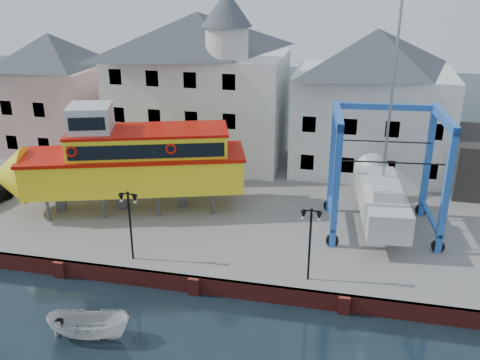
# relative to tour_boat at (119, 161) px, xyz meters

# --- Properties ---
(ground) EXTENTS (140.00, 140.00, 0.00)m
(ground) POSITION_rel_tour_boat_xyz_m (7.36, -7.44, -4.45)
(ground) COLOR black
(ground) RESTS_ON ground
(hardstanding) EXTENTS (44.00, 22.00, 1.00)m
(hardstanding) POSITION_rel_tour_boat_xyz_m (7.36, 3.56, -3.95)
(hardstanding) COLOR slate
(hardstanding) RESTS_ON ground
(quay_wall) EXTENTS (44.00, 0.47, 1.00)m
(quay_wall) POSITION_rel_tour_boat_xyz_m (7.36, -7.34, -3.95)
(quay_wall) COLOR maroon
(quay_wall) RESTS_ON ground
(building_pink) EXTENTS (8.00, 7.00, 10.30)m
(building_pink) POSITION_rel_tour_boat_xyz_m (-10.64, 10.55, 1.70)
(building_pink) COLOR tan
(building_pink) RESTS_ON hardstanding
(building_white_main) EXTENTS (14.00, 8.30, 14.00)m
(building_white_main) POSITION_rel_tour_boat_xyz_m (2.49, 10.95, 2.90)
(building_white_main) COLOR silver
(building_white_main) RESTS_ON hardstanding
(building_white_right) EXTENTS (12.00, 8.00, 11.20)m
(building_white_right) POSITION_rel_tour_boat_xyz_m (16.36, 11.55, 2.15)
(building_white_right) COLOR silver
(building_white_right) RESTS_ON hardstanding
(lamp_post_left) EXTENTS (1.12, 0.32, 4.20)m
(lamp_post_left) POSITION_rel_tour_boat_xyz_m (3.36, -6.24, -0.27)
(lamp_post_left) COLOR black
(lamp_post_left) RESTS_ON hardstanding
(lamp_post_right) EXTENTS (1.12, 0.32, 4.20)m
(lamp_post_right) POSITION_rel_tour_boat_xyz_m (13.36, -6.24, -0.27)
(lamp_post_right) COLOR black
(lamp_post_right) RESTS_ON hardstanding
(tour_boat) EXTENTS (17.20, 8.84, 7.31)m
(tour_boat) POSITION_rel_tour_boat_xyz_m (0.00, 0.00, 0.00)
(tour_boat) COLOR #59595E
(tour_boat) RESTS_ON hardstanding
(travel_lift) EXTENTS (7.35, 9.91, 14.68)m
(travel_lift) POSITION_rel_tour_boat_xyz_m (17.10, 1.37, -1.00)
(travel_lift) COLOR #204CA1
(travel_lift) RESTS_ON hardstanding
(motorboat_a) EXTENTS (4.22, 2.03, 1.57)m
(motorboat_a) POSITION_rel_tour_boat_xyz_m (3.54, -12.07, -4.45)
(motorboat_a) COLOR silver
(motorboat_a) RESTS_ON ground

